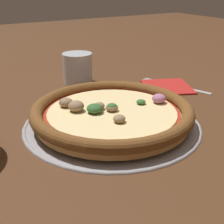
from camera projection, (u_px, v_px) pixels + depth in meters
ground_plane at (112, 124)px, 0.58m from camera, size 3.00×3.00×0.00m
pizza_tray at (112, 123)px, 0.58m from camera, size 0.33×0.33×0.01m
pizza at (112, 112)px, 0.58m from camera, size 0.30×0.30×0.04m
drinking_cup at (78, 68)px, 0.80m from camera, size 0.08×0.08×0.08m
napkin at (167, 86)px, 0.78m from camera, size 0.15×0.16×0.01m
fork at (171, 85)px, 0.80m from camera, size 0.08×0.18×0.00m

